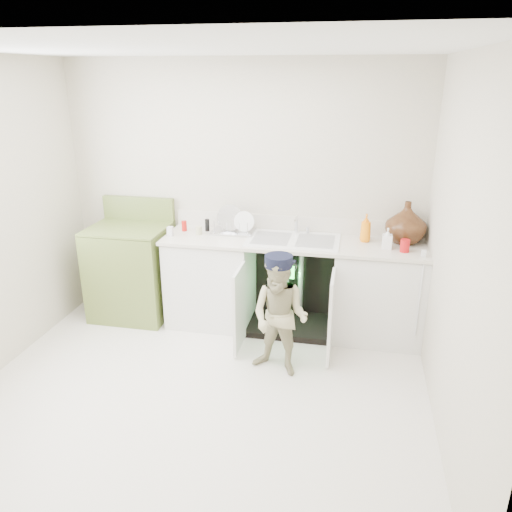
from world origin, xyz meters
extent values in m
plane|color=beige|center=(0.00, 0.00, 0.00)|extent=(3.50, 3.50, 0.00)
cube|color=#BDB7A2|center=(0.00, 1.50, 1.25)|extent=(3.50, 2.50, 0.02)
cube|color=#BDB7A2|center=(0.00, -1.50, 1.25)|extent=(3.50, 2.50, 0.02)
cube|color=#BDB7A2|center=(1.75, 0.00, 1.25)|extent=(2.50, 3.00, 0.02)
plane|color=white|center=(0.00, 0.00, 2.50)|extent=(3.50, 3.50, 0.00)
cube|color=white|center=(-0.25, 1.20, 0.43)|extent=(0.80, 0.60, 0.86)
cube|color=white|center=(1.35, 1.20, 0.43)|extent=(0.80, 0.60, 0.86)
cube|color=black|center=(0.55, 1.47, 0.43)|extent=(0.80, 0.06, 0.86)
cube|color=black|center=(0.55, 1.20, 0.03)|extent=(0.80, 0.60, 0.06)
cylinder|color=gray|center=(0.48, 1.30, 0.45)|extent=(0.05, 0.05, 0.70)
cylinder|color=gray|center=(0.62, 1.30, 0.45)|extent=(0.05, 0.05, 0.70)
cylinder|color=gray|center=(0.55, 1.25, 0.62)|extent=(0.07, 0.18, 0.07)
cube|color=white|center=(0.15, 0.70, 0.40)|extent=(0.03, 0.40, 0.76)
cube|color=white|center=(0.95, 0.70, 0.40)|extent=(0.02, 0.40, 0.76)
cube|color=white|center=(0.55, 1.20, 0.89)|extent=(2.44, 0.64, 0.03)
cube|color=white|center=(0.55, 1.49, 0.98)|extent=(2.44, 0.02, 0.15)
cube|color=white|center=(0.55, 1.20, 0.90)|extent=(0.85, 0.55, 0.02)
cube|color=gray|center=(0.34, 1.20, 0.91)|extent=(0.34, 0.40, 0.01)
cube|color=gray|center=(0.76, 1.20, 0.91)|extent=(0.34, 0.40, 0.01)
cylinder|color=silver|center=(0.55, 1.42, 0.99)|extent=(0.03, 0.03, 0.17)
cylinder|color=silver|center=(0.55, 1.36, 1.06)|extent=(0.02, 0.14, 0.02)
cylinder|color=silver|center=(0.66, 1.42, 0.94)|extent=(0.04, 0.04, 0.06)
cylinder|color=silver|center=(1.68, 0.89, 0.55)|extent=(0.01, 0.01, 0.70)
cube|color=silver|center=(1.68, 0.98, 0.93)|extent=(0.04, 0.02, 0.06)
cube|color=silver|center=(-0.05, 1.32, 0.91)|extent=(0.41, 0.27, 0.02)
cylinder|color=silver|center=(-0.09, 1.34, 0.98)|extent=(0.25, 0.09, 0.24)
cylinder|color=white|center=(0.06, 1.32, 0.97)|extent=(0.20, 0.05, 0.20)
cylinder|color=silver|center=(-0.21, 1.22, 0.98)|extent=(0.01, 0.01, 0.12)
cylinder|color=silver|center=(-0.13, 1.22, 0.98)|extent=(0.01, 0.01, 0.12)
cylinder|color=silver|center=(-0.05, 1.22, 0.98)|extent=(0.01, 0.01, 0.12)
cylinder|color=silver|center=(0.03, 1.22, 0.98)|extent=(0.01, 0.01, 0.12)
cylinder|color=silver|center=(0.11, 1.22, 0.98)|extent=(0.01, 0.01, 0.12)
imported|color=#452713|center=(1.55, 1.34, 1.09)|extent=(0.36, 0.36, 0.38)
imported|color=orange|center=(1.20, 1.30, 1.03)|extent=(0.10, 0.10, 0.26)
imported|color=white|center=(1.38, 1.14, 0.99)|extent=(0.08, 0.08, 0.18)
cylinder|color=red|center=(1.53, 1.08, 0.96)|extent=(0.08, 0.08, 0.11)
cylinder|color=#B4130F|center=(-0.53, 1.28, 0.95)|extent=(0.05, 0.05, 0.10)
cylinder|color=#BDB88B|center=(-0.36, 1.20, 0.94)|extent=(0.06, 0.06, 0.08)
cylinder|color=black|center=(-0.31, 1.32, 0.96)|extent=(0.04, 0.04, 0.12)
cube|color=silver|center=(-0.61, 1.10, 0.95)|extent=(0.05, 0.05, 0.09)
cube|color=olive|center=(-1.08, 1.18, 0.46)|extent=(0.75, 0.65, 0.91)
cube|color=olive|center=(-1.08, 1.18, 0.93)|extent=(0.75, 0.65, 0.02)
cube|color=olive|center=(-1.08, 1.46, 1.05)|extent=(0.75, 0.06, 0.24)
cylinder|color=black|center=(-1.27, 1.02, 0.92)|extent=(0.17, 0.17, 0.02)
cylinder|color=silver|center=(-1.27, 1.02, 0.93)|extent=(0.20, 0.20, 0.01)
cylinder|color=black|center=(-1.27, 1.33, 0.92)|extent=(0.17, 0.17, 0.02)
cylinder|color=silver|center=(-1.27, 1.33, 0.93)|extent=(0.20, 0.20, 0.01)
cylinder|color=black|center=(-0.89, 1.02, 0.92)|extent=(0.17, 0.17, 0.02)
cylinder|color=silver|center=(-0.89, 1.02, 0.93)|extent=(0.20, 0.20, 0.01)
cylinder|color=black|center=(-0.89, 1.33, 0.92)|extent=(0.17, 0.17, 0.02)
cylinder|color=silver|center=(-0.89, 1.33, 0.93)|extent=(0.20, 0.20, 0.01)
imported|color=tan|center=(0.55, 0.41, 0.50)|extent=(0.58, 0.50, 1.01)
cylinder|color=black|center=(0.55, 0.41, 0.98)|extent=(0.27, 0.27, 0.09)
cube|color=black|center=(0.58, 0.51, 0.94)|extent=(0.19, 0.13, 0.01)
cube|color=black|center=(0.58, 0.86, 0.72)|extent=(0.07, 0.01, 0.14)
cube|color=#26F23F|center=(0.58, 0.85, 0.72)|extent=(0.06, 0.00, 0.12)
camera|label=1|loc=(1.08, -3.15, 2.36)|focal=35.00mm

